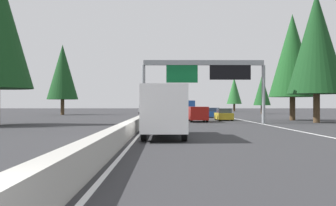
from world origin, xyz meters
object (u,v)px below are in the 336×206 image
Objects in this scene: bus_distant_a at (189,105)px; box_truck_distant_b at (179,106)px; sedan_far_center at (213,113)px; sedan_mid_right at (224,115)px; sedan_near_center at (186,112)px; sign_gantry_overhead at (205,73)px; minivan_far_right at (198,113)px; conifer_left_mid at (63,72)px; oncoming_near at (143,109)px; pickup_mid_left at (164,112)px; conifer_right_far at (262,90)px; conifer_right_distant at (234,91)px; conifer_right_near at (316,43)px; box_truck_near_right at (164,110)px; conifer_right_mid at (292,56)px.

bus_distant_a is 1.35× the size of box_truck_distant_b.
sedan_far_center and sedan_mid_right have the same top height.
sedan_mid_right is at bearing -170.03° from sedan_near_center.
sign_gantry_overhead is 20.11m from sedan_far_center.
minivan_far_right is 24.62m from sedan_near_center.
conifer_left_mid reaches higher than minivan_far_right.
sedan_near_center is at bearing -108.78° from conifer_left_mid.
oncoming_near reaches higher than sedan_far_center.
conifer_right_far is at bearing -31.17° from pickup_mid_left.
box_truck_distant_b is (36.09, -0.13, 0.93)m from sedan_near_center.
sign_gantry_overhead is 1.30× the size of conifer_right_distant.
pickup_mid_left is 20.31m from conifer_right_near.
box_truck_near_right is at bearing 161.98° from conifer_right_far.
conifer_right_near reaches higher than box_truck_distant_b.
minivan_far_right is at bearing -144.56° from conifer_left_mid.
conifer_left_mid is at bearing -43.40° from oncoming_near.
box_truck_near_right is 27.21m from sedan_mid_right.
box_truck_near_right is 29.28m from pickup_mid_left.
conifer_right_distant is at bearing -11.66° from sign_gantry_overhead.
conifer_right_far is 41.13m from conifer_left_mid.
box_truck_near_right is at bearing 140.68° from conifer_right_near.
conifer_right_near is 75.78m from conifer_right_distant.
sign_gantry_overhead is 19.07m from box_truck_near_right.
conifer_right_near is 1.43× the size of conifer_right_distant.
conifer_right_near reaches higher than conifer_right_far.
conifer_right_distant is (31.79, 0.57, 0.97)m from conifer_right_far.
conifer_left_mid is at bearing 51.19° from conifer_right_mid.
sedan_far_center is 11.14m from pickup_mid_left.
box_truck_near_right is at bearing 167.03° from sign_gantry_overhead.
conifer_right_distant is 0.73× the size of conifer_left_mid.
oncoming_near is at bearing 19.86° from sedan_near_center.
oncoming_near is at bearing 15.33° from sedan_mid_right.
box_truck_near_right is 0.64× the size of conifer_left_mid.
conifer_right_distant is at bearing -12.59° from minivan_far_right.
sign_gantry_overhead is 2.88× the size of sedan_far_center.
bus_distant_a is at bearing -13.77° from box_truck_distant_b.
pickup_mid_left is at bearing 173.80° from bus_distant_a.
conifer_left_mid reaches higher than conifer_right_far.
pickup_mid_left is 1.00× the size of oncoming_near.
box_truck_near_right is at bearing 149.31° from conifer_right_mid.
box_truck_near_right is 22.49m from minivan_far_right.
conifer_left_mid is at bearing 37.21° from pickup_mid_left.
sedan_far_center is (37.62, -7.29, -0.93)m from box_truck_near_right.
minivan_far_right is at bearing 177.30° from bus_distant_a.
oncoming_near is 35.95m from conifer_right_distant.
conifer_right_mid is at bearing -100.21° from pickup_mid_left.
conifer_left_mid is at bearing 136.00° from conifer_right_distant.
minivan_far_right is (22.16, -3.76, -0.66)m from box_truck_near_right.
sedan_far_center is 21.41m from conifer_right_near.
conifer_right_mid is 1.59× the size of conifer_right_far.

